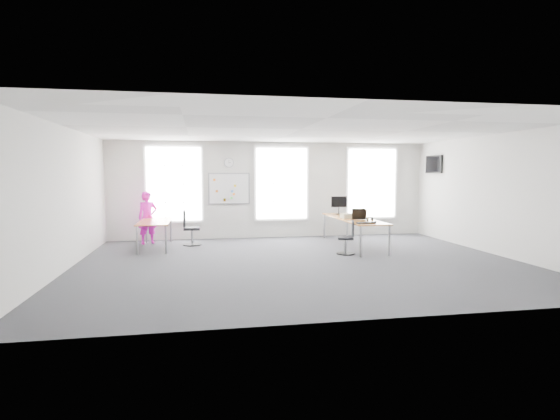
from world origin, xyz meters
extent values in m
plane|color=#28282D|center=(0.00, 0.00, 0.00)|extent=(10.00, 10.00, 0.00)
plane|color=white|center=(0.00, 0.00, 3.00)|extent=(10.00, 10.00, 0.00)
plane|color=silver|center=(0.00, 4.00, 1.50)|extent=(10.00, 0.00, 10.00)
plane|color=silver|center=(0.00, -4.00, 1.50)|extent=(10.00, 0.00, 10.00)
plane|color=silver|center=(-5.00, 0.00, 1.50)|extent=(0.00, 10.00, 10.00)
plane|color=silver|center=(5.00, 0.00, 1.50)|extent=(0.00, 10.00, 10.00)
cube|color=white|center=(-3.00, 3.97, 1.70)|extent=(1.60, 0.06, 2.20)
cube|color=white|center=(0.30, 3.97, 1.70)|extent=(1.60, 0.06, 2.20)
cube|color=white|center=(3.30, 3.97, 1.70)|extent=(1.60, 0.06, 2.20)
cube|color=#B77836|center=(1.93, 1.88, 0.77)|extent=(0.86, 3.23, 0.03)
cylinder|color=gray|center=(1.56, 0.33, 0.38)|extent=(0.05, 0.05, 0.75)
cylinder|color=gray|center=(2.30, 0.33, 0.38)|extent=(0.05, 0.05, 0.75)
cylinder|color=gray|center=(1.56, 3.44, 0.38)|extent=(0.05, 0.05, 0.75)
cylinder|color=gray|center=(2.30, 3.44, 0.38)|extent=(0.05, 0.05, 0.75)
cube|color=#B77836|center=(-3.44, 2.58, 0.73)|extent=(0.81, 2.04, 0.03)
cylinder|color=gray|center=(-3.79, 1.62, 0.36)|extent=(0.05, 0.05, 0.71)
cylinder|color=gray|center=(-3.10, 1.62, 0.36)|extent=(0.05, 0.05, 0.71)
cylinder|color=gray|center=(-3.79, 3.54, 0.36)|extent=(0.05, 0.05, 0.71)
cylinder|color=gray|center=(-3.10, 3.54, 0.36)|extent=(0.05, 0.05, 0.71)
cylinder|color=black|center=(1.34, 0.78, 0.01)|extent=(0.45, 0.45, 0.03)
cylinder|color=gray|center=(1.34, 0.78, 0.21)|extent=(0.05, 0.05, 0.36)
cube|color=black|center=(1.34, 0.78, 0.41)|extent=(0.47, 0.47, 0.06)
cube|color=black|center=(1.51, 0.73, 0.65)|extent=(0.15, 0.36, 0.39)
cylinder|color=black|center=(-2.48, 2.87, 0.02)|extent=(0.52, 0.52, 0.03)
cylinder|color=gray|center=(-2.48, 2.87, 0.24)|extent=(0.06, 0.06, 0.42)
cube|color=black|center=(-2.48, 2.87, 0.47)|extent=(0.45, 0.45, 0.07)
cube|color=black|center=(-2.68, 2.88, 0.75)|extent=(0.06, 0.42, 0.45)
imported|color=#EF17C8|center=(-3.72, 3.36, 0.75)|extent=(0.64, 0.53, 1.50)
cube|color=white|center=(-1.35, 3.97, 1.55)|extent=(1.20, 0.03, 0.90)
cylinder|color=gray|center=(-1.35, 3.97, 2.35)|extent=(0.30, 0.04, 0.30)
cube|color=black|center=(4.95, 3.00, 2.30)|extent=(0.06, 0.90, 0.55)
cube|color=black|center=(1.78, 0.57, 0.80)|extent=(0.48, 0.20, 0.02)
ellipsoid|color=black|center=(2.10, 0.73, 0.81)|extent=(0.07, 0.10, 0.04)
cylinder|color=black|center=(2.01, 1.02, 0.79)|extent=(0.08, 0.08, 0.01)
cylinder|color=black|center=(2.06, 1.15, 0.83)|extent=(0.04, 0.08, 0.08)
cylinder|color=black|center=(2.19, 1.15, 0.83)|extent=(0.04, 0.08, 0.08)
cylinder|color=gold|center=(2.06, 1.15, 0.83)|extent=(0.01, 0.09, 0.09)
cube|color=black|center=(2.12, 1.15, 0.87)|extent=(0.15, 0.02, 0.01)
cube|color=black|center=(1.95, 1.52, 0.93)|extent=(0.37, 0.15, 0.29)
cube|color=#FE6900|center=(1.95, 1.44, 0.92)|extent=(0.35, 0.16, 0.26)
cube|color=black|center=(1.95, 1.43, 0.93)|extent=(0.37, 0.17, 0.28)
cube|color=beige|center=(1.78, 1.90, 0.85)|extent=(0.39, 0.31, 0.12)
cylinder|color=black|center=(1.88, 3.00, 0.80)|extent=(0.20, 0.20, 0.02)
cylinder|color=black|center=(1.88, 3.00, 0.90)|extent=(0.04, 0.04, 0.20)
cube|color=black|center=(1.88, 2.98, 1.17)|extent=(0.49, 0.03, 0.33)
cube|color=black|center=(1.88, 2.97, 1.17)|extent=(0.45, 0.00, 0.29)
camera|label=1|loc=(-2.22, -9.57, 2.02)|focal=28.00mm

